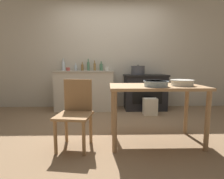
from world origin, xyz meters
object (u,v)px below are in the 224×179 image
at_px(bottle_mid_left, 82,67).
at_px(bottle_center, 76,68).
at_px(chair, 76,111).
at_px(mixing_bowl_large, 182,82).
at_px(cup_right, 107,69).
at_px(work_table, 156,94).
at_px(cup_mid_right, 68,69).
at_px(bottle_far_left, 95,67).
at_px(bottle_center_left, 63,66).
at_px(stove, 145,92).
at_px(bottle_left, 88,66).
at_px(bottle_center_right, 101,67).
at_px(mixing_bowl_small, 156,83).
at_px(stock_pot, 138,70).
at_px(flour_sack, 150,107).

distance_m(bottle_mid_left, bottle_center, 0.18).
distance_m(chair, mixing_bowl_large, 1.37).
height_order(chair, cup_right, cup_right).
bearing_deg(bottle_mid_left, bottle_center, 157.15).
distance_m(work_table, cup_mid_right, 2.34).
relative_size(work_table, bottle_far_left, 4.94).
bearing_deg(mixing_bowl_large, work_table, 168.98).
bearing_deg(cup_mid_right, chair, -75.15).
height_order(chair, bottle_center_left, bottle_center_left).
distance_m(stove, bottle_left, 1.46).
xyz_separation_m(bottle_mid_left, bottle_center_right, (0.44, 0.04, 0.01)).
distance_m(stove, bottle_center, 1.73).
relative_size(chair, cup_right, 8.93).
relative_size(bottle_left, cup_right, 2.95).
bearing_deg(work_table, mixing_bowl_large, -11.02).
height_order(mixing_bowl_small, bottle_center_left, bottle_center_left).
bearing_deg(cup_mid_right, cup_right, -2.82).
bearing_deg(mixing_bowl_large, cup_mid_right, 134.79).
bearing_deg(bottle_mid_left, work_table, -58.25).
relative_size(mixing_bowl_small, bottle_far_left, 1.25).
bearing_deg(work_table, stock_pot, 87.28).
distance_m(bottle_far_left, bottle_mid_left, 0.29).
relative_size(mixing_bowl_large, cup_right, 3.02).
distance_m(stock_pot, bottle_mid_left, 1.30).
xyz_separation_m(bottle_left, bottle_center_left, (-0.60, 0.06, 0.00)).
height_order(mixing_bowl_small, bottle_center_right, bottle_center_right).
xyz_separation_m(work_table, bottle_mid_left, (-1.21, 1.96, 0.33)).
bearing_deg(work_table, bottle_center_right, 111.07).
xyz_separation_m(mixing_bowl_small, bottle_center_left, (-1.63, 2.16, 0.21)).
bearing_deg(bottle_center_right, bottle_left, -176.10).
bearing_deg(cup_right, mixing_bowl_small, -72.43).
distance_m(stock_pot, mixing_bowl_small, 1.99).
bearing_deg(cup_right, bottle_far_left, 143.34).
relative_size(stove, mixing_bowl_small, 3.28).
bearing_deg(flour_sack, mixing_bowl_small, -101.64).
relative_size(mixing_bowl_small, bottle_center_left, 1.03).
xyz_separation_m(bottle_center_left, bottle_center_right, (0.91, -0.04, -0.03)).
distance_m(mixing_bowl_small, bottle_far_left, 2.27).
xyz_separation_m(work_table, bottle_center_right, (-0.77, 1.99, 0.34)).
relative_size(stock_pot, bottle_center_left, 1.10).
relative_size(bottle_mid_left, bottle_center, 1.13).
bearing_deg(flour_sack, cup_right, 154.30).
distance_m(bottle_left, bottle_center, 0.31).
distance_m(mixing_bowl_large, cup_mid_right, 2.58).
xyz_separation_m(mixing_bowl_small, bottle_center, (-1.34, 2.16, 0.17)).
bearing_deg(cup_right, flour_sack, -25.70).
distance_m(chair, mixing_bowl_small, 1.04).
relative_size(stove, bottle_center_left, 3.37).
bearing_deg(stock_pot, bottle_far_left, 174.45).
relative_size(bottle_left, bottle_mid_left, 1.37).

